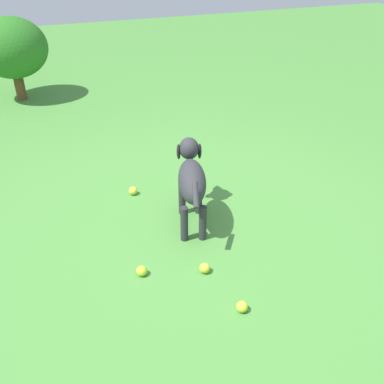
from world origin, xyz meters
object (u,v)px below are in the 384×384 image
Objects in this scene: dog at (191,178)px; tennis_ball_2 at (205,268)px; tennis_ball_3 at (242,307)px; tennis_ball_1 at (133,191)px; tennis_ball_0 at (182,177)px; tennis_ball_4 at (142,271)px.

tennis_ball_2 is at bearing -175.53° from dog.
tennis_ball_3 is (0.00, 0.90, -0.33)m from dog.
dog is 11.88× the size of tennis_ball_2.
tennis_ball_1 is 1.04m from tennis_ball_2.
dog is 0.66m from tennis_ball_0.
tennis_ball_3 is at bearing 135.16° from tennis_ball_4.
tennis_ball_3 is 1.00× the size of tennis_ball_4.
tennis_ball_1 and tennis_ball_4 have the same top height.
tennis_ball_1 is 1.00× the size of tennis_ball_4.
tennis_ball_2 is 0.39m from tennis_ball_4.
tennis_ball_1 and tennis_ball_2 have the same top height.
tennis_ball_1 is at bearing -77.25° from tennis_ball_2.
tennis_ball_1 is (0.32, -0.49, -0.33)m from dog.
dog is at bearing -99.78° from tennis_ball_2.
tennis_ball_0 and tennis_ball_3 have the same top height.
tennis_ball_1 is at bearing -98.96° from tennis_ball_4.
dog reaches higher than tennis_ball_1.
dog is at bearing -90.10° from tennis_ball_3.
tennis_ball_4 is (0.58, 1.00, 0.00)m from tennis_ball_0.
tennis_ball_0 is at bearing -119.97° from tennis_ball_4.
tennis_ball_4 is at bearing -14.76° from tennis_ball_2.
dog is at bearing -137.08° from tennis_ball_4.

